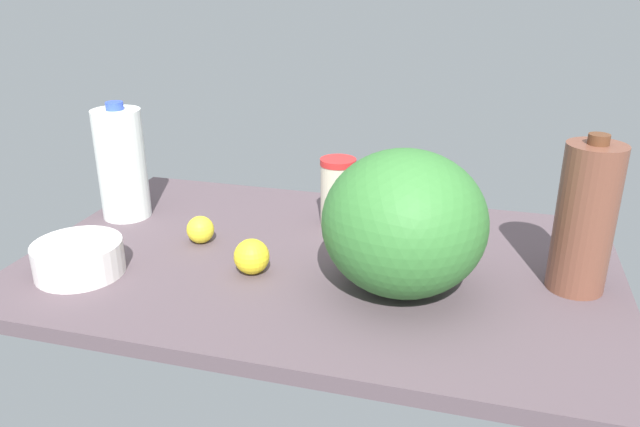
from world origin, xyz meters
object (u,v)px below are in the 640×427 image
Objects in this scene: milk_jug at (122,164)px; lemon_far_back at (252,257)px; lemon_beside_bowl at (200,230)px; mixing_bowl at (79,258)px; watermelon at (404,223)px; chocolate_milk_jug at (585,219)px; tumbler_cup at (338,192)px.

lemon_far_back is (40.02, -20.04, -9.56)cm from milk_jug.
lemon_beside_bowl is (23.95, -9.50, -10.09)cm from milk_jug.
milk_jug is at bearing 104.11° from mixing_bowl.
milk_jug is 71.79cm from watermelon.
milk_jug is (-7.36, 29.28, 9.80)cm from mixing_bowl.
milk_jug is at bearing 158.37° from lemon_beside_bowl.
lemon_far_back is at bearing -170.17° from chocolate_milk_jug.
lemon_beside_bowl is at bearing 50.02° from mixing_bowl.
milk_jug is at bearing 164.96° from watermelon.
lemon_far_back is 1.18× the size of lemon_beside_bowl.
chocolate_milk_jug is at bearing -19.43° from tumbler_cup.
milk_jug reaches higher than mixing_bowl.
milk_jug is 3.93× the size of lemon_far_back.
lemon_far_back is at bearing -26.60° from milk_jug.
lemon_far_back is at bearing -177.24° from watermelon.
chocolate_milk_jug is at bearing 16.15° from watermelon.
tumbler_cup is at bearing 160.57° from chocolate_milk_jug.
tumbler_cup is 0.93× the size of mixing_bowl.
chocolate_milk_jug is 1.07× the size of milk_jug.
mixing_bowl is at bearing -164.21° from lemon_far_back.
lemon_beside_bowl is (-16.07, 10.55, -0.53)cm from lemon_far_back.
mixing_bowl is 2.45× the size of lemon_far_back.
lemon_beside_bowl is (-45.37, 9.13, -10.42)cm from watermelon.
tumbler_cup reaches higher than lemon_beside_bowl.
chocolate_milk_jug reaches higher than mixing_bowl.
mixing_bowl is at bearing -170.25° from watermelon.
mixing_bowl is 63.68cm from watermelon.
watermelon reaches higher than lemon_far_back.
tumbler_cup is at bearing 9.35° from milk_jug.
lemon_beside_bowl is (-76.90, 0.01, -11.11)cm from chocolate_milk_jug.
watermelon reaches higher than lemon_beside_bowl.
tumbler_cup is 0.53× the size of watermelon.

